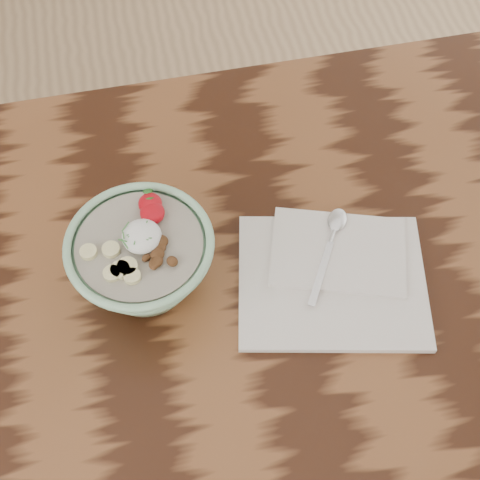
# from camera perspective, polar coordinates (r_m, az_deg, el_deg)

# --- Properties ---
(table) EXTENTS (1.60, 0.90, 0.75)m
(table) POSITION_cam_1_polar(r_m,az_deg,el_deg) (0.99, -8.65, -10.00)
(table) COLOR black
(table) RESTS_ON ground
(breakfast_bowl) EXTENTS (0.19, 0.19, 0.13)m
(breakfast_bowl) POSITION_cam_1_polar(r_m,az_deg,el_deg) (0.88, -8.29, -1.65)
(breakfast_bowl) COLOR #98CDA2
(breakfast_bowl) RESTS_ON table
(napkin) EXTENTS (0.29, 0.26, 0.02)m
(napkin) POSITION_cam_1_polar(r_m,az_deg,el_deg) (0.93, 7.97, -2.96)
(napkin) COLOR white
(napkin) RESTS_ON table
(spoon) EXTENTS (0.10, 0.15, 0.01)m
(spoon) POSITION_cam_1_polar(r_m,az_deg,el_deg) (0.95, 7.97, 0.60)
(spoon) COLOR silver
(spoon) RESTS_ON napkin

